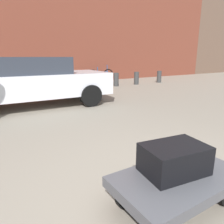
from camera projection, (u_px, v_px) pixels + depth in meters
ground_plane at (176, 205)px, 2.09m from camera, size 60.00×60.00×0.00m
building_facade_side at (195, 14)px, 17.00m from camera, size 12.00×1.00×9.46m
luggage_cart at (178, 182)px, 2.02m from camera, size 1.27×0.72×0.34m
suitcase_black_front_left at (174, 159)px, 2.02m from camera, size 0.65×0.49×0.28m
parked_car at (31, 81)px, 6.08m from camera, size 4.37×2.06×1.42m
bicycle_leaning at (101, 75)px, 12.32m from camera, size 1.76×0.08×0.96m
bollard_kerb_near at (93, 81)px, 9.81m from camera, size 0.25×0.25×0.65m
bollard_kerb_mid at (116, 80)px, 10.47m from camera, size 0.25×0.25×0.65m
bollard_kerb_far at (136, 78)px, 11.13m from camera, size 0.25×0.25×0.65m
bollard_corner at (159, 77)px, 11.97m from camera, size 0.25×0.25×0.65m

